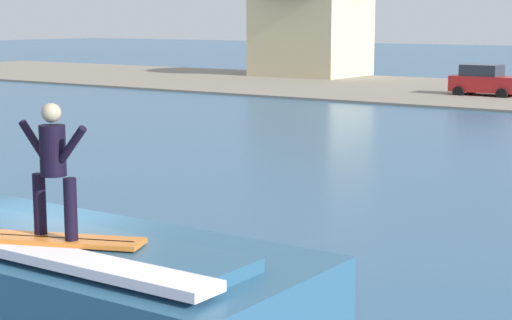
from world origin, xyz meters
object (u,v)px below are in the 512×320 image
surfboard (55,240)px  surfer (53,163)px  wave_crest (57,291)px  house_with_chimney (311,18)px  car_near_shore (485,81)px

surfboard → surfer: (-0.00, 0.02, 0.96)m
wave_crest → house_with_chimney: 55.36m
wave_crest → house_with_chimney: size_ratio=0.83×
surfer → house_with_chimney: size_ratio=0.18×
car_near_shore → house_with_chimney: house_with_chimney is taller
house_with_chimney → surfer: bearing=-62.2°
wave_crest → surfboard: bearing=-41.8°
house_with_chimney → surfboard: bearing=-62.2°
wave_crest → surfboard: surfboard is taller
surfboard → car_near_shore: car_near_shore is taller
surfboard → house_with_chimney: 56.16m
surfboard → surfer: 0.96m
wave_crest → car_near_shore: 40.88m
wave_crest → surfer: bearing=-41.2°
car_near_shore → house_with_chimney: (-16.96, 9.03, 3.54)m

